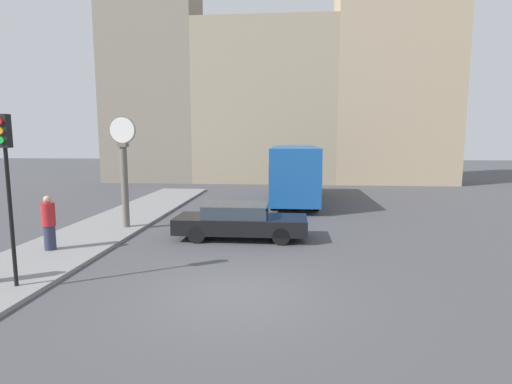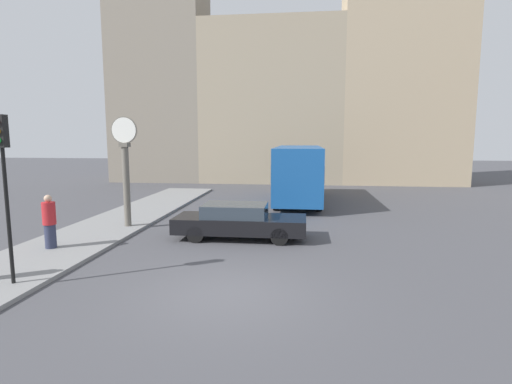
# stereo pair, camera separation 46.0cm
# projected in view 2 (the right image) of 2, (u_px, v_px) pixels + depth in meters

# --- Properties ---
(ground_plane) EXTENTS (120.00, 120.00, 0.00)m
(ground_plane) POSITION_uv_depth(u_px,v_px,m) (226.00, 294.00, 9.37)
(ground_plane) COLOR #47474C
(sidewalk_corner) EXTENTS (3.09, 20.29, 0.11)m
(sidewalk_corner) POSITION_uv_depth(u_px,v_px,m) (128.00, 217.00, 18.08)
(sidewalk_corner) COLOR gray
(sidewalk_corner) RESTS_ON ground_plane
(building_row) EXTENTS (28.32, 5.00, 18.90)m
(building_row) POSITION_uv_depth(u_px,v_px,m) (285.00, 78.00, 32.56)
(building_row) COLOR gray
(building_row) RESTS_ON ground_plane
(sedan_car) EXTENTS (4.73, 1.75, 1.27)m
(sedan_car) POSITION_uv_depth(u_px,v_px,m) (239.00, 221.00, 14.46)
(sedan_car) COLOR black
(sedan_car) RESTS_ON ground_plane
(bus_distant) EXTENTS (2.46, 8.57, 3.14)m
(bus_distant) POSITION_uv_depth(u_px,v_px,m) (299.00, 171.00, 22.47)
(bus_distant) COLOR #195199
(bus_distant) RESTS_ON ground_plane
(traffic_light_near) EXTENTS (0.26, 0.24, 4.05)m
(traffic_light_near) POSITION_uv_depth(u_px,v_px,m) (4.00, 165.00, 9.35)
(traffic_light_near) COLOR black
(traffic_light_near) RESTS_ON sidewalk_corner
(street_clock) EXTENTS (1.06, 0.35, 4.35)m
(street_clock) POSITION_uv_depth(u_px,v_px,m) (126.00, 168.00, 15.79)
(street_clock) COLOR #666056
(street_clock) RESTS_ON sidewalk_corner
(pedestrian_red_top) EXTENTS (0.41, 0.41, 1.73)m
(pedestrian_red_top) POSITION_uv_depth(u_px,v_px,m) (49.00, 222.00, 12.75)
(pedestrian_red_top) COLOR #2D334C
(pedestrian_red_top) RESTS_ON sidewalk_corner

